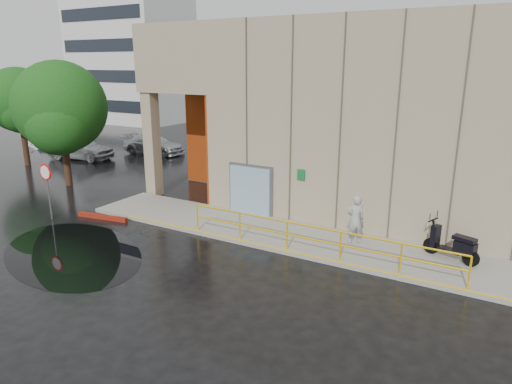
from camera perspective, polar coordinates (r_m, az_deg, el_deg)
ground at (r=15.23m, az=-12.97°, el=-9.10°), size 120.00×120.00×0.00m
sidewalk at (r=16.72m, az=8.09°, el=-6.25°), size 20.00×3.00×0.15m
building at (r=21.52m, az=17.95°, el=9.46°), size 20.00×10.17×8.00m
guardrail at (r=15.25m, az=7.12°, el=-6.00°), size 9.56×0.06×1.03m
distant_building at (r=53.45m, az=-15.39°, el=16.60°), size 12.00×8.08×15.00m
person at (r=16.40m, az=12.30°, el=-3.36°), size 0.76×0.71×1.75m
scooter at (r=15.98m, az=23.42°, el=-5.04°), size 1.91×1.18×1.44m
stop_sign at (r=20.51m, az=-24.73°, el=1.53°), size 0.72×0.10×2.39m
red_curb at (r=20.21m, az=-18.64°, el=-2.97°), size 2.40×0.57×0.18m
puddle at (r=17.14m, az=-21.97°, el=-7.00°), size 7.77×6.34×0.01m
car_a at (r=33.10m, az=-21.10°, el=5.17°), size 4.83×2.61×1.56m
car_b at (r=37.63m, az=-23.69°, el=5.97°), size 4.56×2.48×1.42m
car_c at (r=33.63m, az=-12.67°, el=5.81°), size 4.79×2.32×1.34m
tree_near at (r=25.55m, az=-23.31°, el=9.30°), size 4.67×4.67×6.48m
tree_far at (r=32.09m, az=-27.45°, el=9.88°), size 3.97×3.97×6.10m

